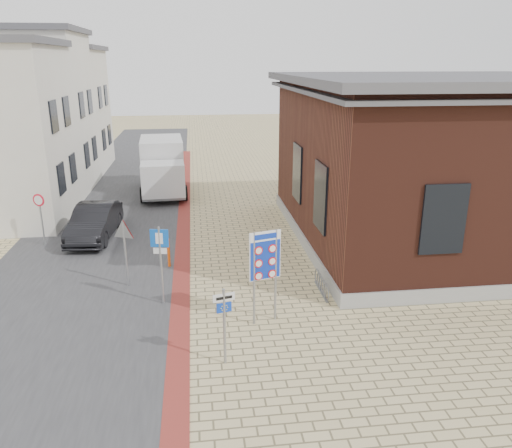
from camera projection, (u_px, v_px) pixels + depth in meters
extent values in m
plane|color=tan|center=(250.00, 331.00, 14.24)|extent=(120.00, 120.00, 0.00)
cube|color=#38383A|center=(121.00, 199.00, 27.73)|extent=(7.00, 60.00, 0.02)
cube|color=maroon|center=(184.00, 224.00, 23.43)|extent=(0.60, 40.00, 0.02)
cube|color=gray|center=(436.00, 231.00, 21.82)|extent=(12.15, 12.15, 0.50)
cube|color=#492017|center=(445.00, 157.00, 20.81)|extent=(12.00, 12.00, 6.00)
cube|color=#4E4D53|center=(454.00, 79.00, 19.83)|extent=(13.00, 13.00, 0.30)
cube|color=#4E4D53|center=(453.00, 89.00, 19.95)|extent=(12.70, 12.70, 0.15)
cube|color=black|center=(321.00, 197.00, 17.49)|extent=(0.12, 1.60, 2.40)
cube|color=black|center=(298.00, 173.00, 21.26)|extent=(0.12, 1.60, 2.40)
cube|color=black|center=(444.00, 219.00, 15.00)|extent=(1.40, 0.12, 2.20)
cube|color=black|center=(61.00, 178.00, 22.85)|extent=(0.10, 1.10, 1.40)
cube|color=black|center=(73.00, 168.00, 25.11)|extent=(0.10, 1.10, 1.40)
cube|color=black|center=(53.00, 116.00, 21.98)|extent=(0.10, 1.10, 1.40)
cube|color=black|center=(66.00, 111.00, 24.24)|extent=(0.10, 1.10, 1.40)
cube|color=beige|center=(23.00, 115.00, 28.54)|extent=(7.00, 6.00, 8.80)
cube|color=#4E4D53|center=(11.00, 29.00, 27.12)|extent=(7.40, 6.40, 0.30)
cube|color=black|center=(87.00, 155.00, 28.51)|extent=(0.10, 1.10, 1.40)
cube|color=black|center=(94.00, 148.00, 30.77)|extent=(0.10, 1.10, 1.40)
cube|color=black|center=(81.00, 105.00, 27.63)|extent=(0.10, 1.10, 1.40)
cube|color=black|center=(90.00, 102.00, 29.90)|extent=(0.10, 1.10, 1.40)
cube|color=beige|center=(52.00, 112.00, 34.32)|extent=(7.00, 6.00, 8.00)
cube|color=#4E4D53|center=(44.00, 48.00, 33.02)|extent=(7.40, 6.40, 0.30)
cube|color=black|center=(104.00, 139.00, 34.16)|extent=(0.10, 1.10, 1.40)
cube|color=black|center=(109.00, 134.00, 36.43)|extent=(0.10, 1.10, 1.40)
cube|color=black|center=(100.00, 97.00, 33.29)|extent=(0.10, 1.10, 1.40)
cube|color=black|center=(106.00, 95.00, 35.55)|extent=(0.10, 1.10, 1.40)
torus|color=slate|center=(326.00, 292.00, 15.98)|extent=(0.04, 0.60, 0.60)
torus|color=slate|center=(324.00, 288.00, 16.26)|extent=(0.04, 0.60, 0.60)
torus|color=slate|center=(322.00, 284.00, 16.54)|extent=(0.04, 0.60, 0.60)
torus|color=slate|center=(319.00, 281.00, 16.82)|extent=(0.04, 0.60, 0.60)
torus|color=slate|center=(317.00, 277.00, 17.11)|extent=(0.04, 0.60, 0.60)
cube|color=slate|center=(321.00, 291.00, 16.62)|extent=(0.08, 1.60, 0.04)
imported|color=black|center=(95.00, 222.00, 21.50)|extent=(1.87, 4.52, 1.46)
cube|color=slate|center=(164.00, 186.00, 28.74)|extent=(2.60, 5.92, 0.27)
cube|color=silver|center=(163.00, 179.00, 26.57)|extent=(2.36, 1.96, 1.72)
cube|color=black|center=(163.00, 176.00, 25.71)|extent=(2.04, 0.20, 0.86)
cube|color=silver|center=(162.00, 159.00, 29.21)|extent=(2.59, 4.00, 2.36)
cylinder|color=black|center=(143.00, 195.00, 26.96)|extent=(0.32, 0.87, 0.86)
cylinder|color=black|center=(185.00, 193.00, 27.35)|extent=(0.32, 0.87, 0.86)
cylinder|color=black|center=(144.00, 181.00, 30.17)|extent=(0.32, 0.87, 0.86)
cylinder|color=black|center=(182.00, 179.00, 30.56)|extent=(0.32, 0.87, 0.86)
cylinder|color=gray|center=(254.00, 280.00, 14.20)|extent=(0.07, 0.07, 2.82)
cylinder|color=gray|center=(276.00, 276.00, 14.46)|extent=(0.07, 0.07, 2.82)
cube|color=white|center=(265.00, 256.00, 14.12)|extent=(0.94, 0.32, 1.45)
cube|color=#0E2DAA|center=(265.00, 256.00, 14.12)|extent=(0.90, 0.31, 1.41)
cube|color=white|center=(265.00, 236.00, 13.94)|extent=(0.90, 0.32, 0.27)
cylinder|color=gray|center=(224.00, 327.00, 12.41)|extent=(0.07, 0.07, 2.08)
cube|color=silver|center=(224.00, 297.00, 12.16)|extent=(0.55, 0.18, 0.20)
cube|color=#0F38B7|center=(224.00, 307.00, 12.24)|extent=(0.38, 0.13, 0.25)
cylinder|color=gray|center=(161.00, 266.00, 15.43)|extent=(0.07, 0.07, 2.58)
cube|color=blue|center=(159.00, 238.00, 15.14)|extent=(0.56, 0.15, 0.57)
cube|color=white|center=(160.00, 251.00, 15.26)|extent=(0.41, 0.12, 0.19)
cylinder|color=gray|center=(126.00, 255.00, 16.74)|extent=(0.07, 0.07, 2.26)
cylinder|color=gray|center=(42.00, 220.00, 20.53)|extent=(0.07, 0.07, 2.20)
cylinder|color=red|center=(39.00, 200.00, 20.26)|extent=(0.49, 0.22, 0.52)
cylinder|color=#FF550D|center=(169.00, 253.00, 18.49)|extent=(0.11, 0.11, 1.12)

